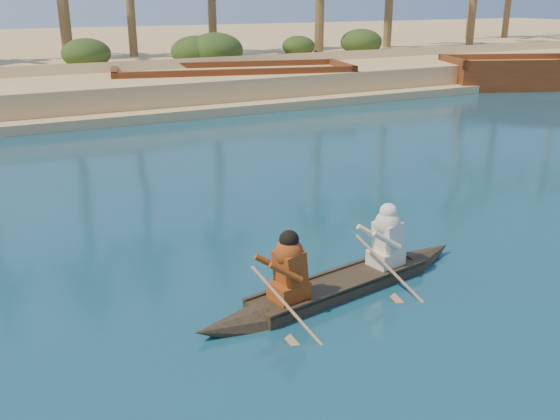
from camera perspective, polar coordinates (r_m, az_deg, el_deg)
sandy_embankment at (r=48.83m, az=-19.52°, el=13.12°), size 150.00×51.00×1.50m
shrub_cluster at (r=33.71m, az=-15.34°, el=12.49°), size 100.00×6.00×2.40m
canoe at (r=10.34m, az=5.51°, el=-5.95°), size 5.54×1.59×1.51m
barge_mid at (r=30.14m, az=-4.29°, el=11.33°), size 11.63×6.26×1.84m
barge_right at (r=37.10m, az=23.54°, el=11.31°), size 11.87×7.63×1.88m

